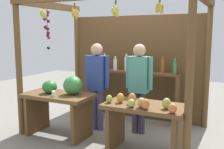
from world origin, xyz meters
name	(u,v)px	position (x,y,z in m)	size (l,w,h in m)	color
ground_plane	(116,130)	(0.00, 0.00, 0.00)	(12.00, 12.00, 0.00)	gray
market_stall	(125,54)	(-0.01, 0.40, 1.36)	(2.93, 1.87, 2.32)	brown
fruit_counter_left	(61,100)	(-0.73, -0.64, 0.63)	(1.18, 0.64, 1.04)	brown
fruit_counter_right	(145,117)	(0.77, -0.68, 0.55)	(1.18, 0.64, 0.89)	brown
bottle_shelf_unit	(131,81)	(0.02, 0.66, 0.80)	(1.88, 0.22, 1.34)	brown
vendor_man	(97,79)	(-0.33, -0.11, 0.93)	(0.48, 0.21, 1.56)	#4C4A73
vendor_woman	(139,81)	(0.40, 0.06, 0.93)	(0.48, 0.21, 1.56)	#40334C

